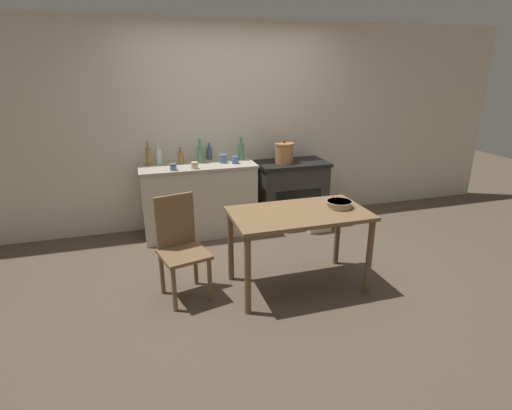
{
  "coord_description": "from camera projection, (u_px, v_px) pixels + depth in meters",
  "views": [
    {
      "loc": [
        -1.2,
        -3.45,
        2.01
      ],
      "look_at": [
        0.0,
        0.47,
        0.58
      ],
      "focal_mm": 28.0,
      "sensor_mm": 36.0,
      "label": 1
    }
  ],
  "objects": [
    {
      "name": "bottle_far_left",
      "position": [
        159.0,
        156.0,
        4.77
      ],
      "size": [
        0.07,
        0.07,
        0.26
      ],
      "color": "silver",
      "rests_on": "counter_cabinet"
    },
    {
      "name": "bottle_left",
      "position": [
        200.0,
        153.0,
        4.84
      ],
      "size": [
        0.08,
        0.08,
        0.3
      ],
      "color": "#517F5B",
      "rests_on": "counter_cabinet"
    },
    {
      "name": "counter_cabinet",
      "position": [
        199.0,
        199.0,
        4.95
      ],
      "size": [
        1.38,
        0.62,
        0.89
      ],
      "color": "beige",
      "rests_on": "ground_plane"
    },
    {
      "name": "bottle_center_right",
      "position": [
        209.0,
        153.0,
        5.03
      ],
      "size": [
        0.07,
        0.07,
        0.2
      ],
      "color": "#3D5675",
      "rests_on": "counter_cabinet"
    },
    {
      "name": "stove",
      "position": [
        291.0,
        192.0,
        5.33
      ],
      "size": [
        0.91,
        0.57,
        0.83
      ],
      "color": "#2D2B28",
      "rests_on": "ground_plane"
    },
    {
      "name": "work_table",
      "position": [
        299.0,
        223.0,
        3.65
      ],
      "size": [
        1.25,
        0.7,
        0.76
      ],
      "color": "brown",
      "rests_on": "ground_plane"
    },
    {
      "name": "ground_plane",
      "position": [
        269.0,
        272.0,
        4.11
      ],
      "size": [
        14.0,
        14.0,
        0.0
      ],
      "primitive_type": "plane",
      "color": "brown"
    },
    {
      "name": "chair",
      "position": [
        181.0,
        245.0,
        3.58
      ],
      "size": [
        0.48,
        0.48,
        0.93
      ],
      "rotation": [
        0.0,
        0.0,
        0.24
      ],
      "color": "brown",
      "rests_on": "ground_plane"
    },
    {
      "name": "cup_right",
      "position": [
        194.0,
        165.0,
        4.58
      ],
      "size": [
        0.08,
        0.08,
        0.08
      ],
      "primitive_type": "cylinder",
      "color": "beige",
      "rests_on": "counter_cabinet"
    },
    {
      "name": "stock_pot",
      "position": [
        284.0,
        153.0,
        5.12
      ],
      "size": [
        0.25,
        0.25,
        0.28
      ],
      "color": "#B77A47",
      "rests_on": "stove"
    },
    {
      "name": "bottle_center",
      "position": [
        181.0,
        157.0,
        4.8
      ],
      "size": [
        0.07,
        0.07,
        0.2
      ],
      "color": "olive",
      "rests_on": "counter_cabinet"
    },
    {
      "name": "cup_mid_right",
      "position": [
        235.0,
        160.0,
        4.82
      ],
      "size": [
        0.08,
        0.08,
        0.09
      ],
      "primitive_type": "cylinder",
      "color": "#4C6B99",
      "rests_on": "counter_cabinet"
    },
    {
      "name": "cup_end_right",
      "position": [
        173.0,
        167.0,
        4.51
      ],
      "size": [
        0.07,
        0.07,
        0.08
      ],
      "primitive_type": "cylinder",
      "color": "#4C6B99",
      "rests_on": "counter_cabinet"
    },
    {
      "name": "flour_sack",
      "position": [
        318.0,
        217.0,
        5.1
      ],
      "size": [
        0.3,
        0.21,
        0.35
      ],
      "primitive_type": "cube",
      "color": "beige",
      "rests_on": "ground_plane"
    },
    {
      "name": "bottle_center_left",
      "position": [
        241.0,
        151.0,
        4.98
      ],
      "size": [
        0.08,
        0.08,
        0.29
      ],
      "color": "#517F5B",
      "rests_on": "counter_cabinet"
    },
    {
      "name": "bottle_mid_left",
      "position": [
        148.0,
        156.0,
        4.71
      ],
      "size": [
        0.06,
        0.06,
        0.29
      ],
      "color": "olive",
      "rests_on": "counter_cabinet"
    },
    {
      "name": "cup_far_right",
      "position": [
        223.0,
        159.0,
        4.85
      ],
      "size": [
        0.08,
        0.08,
        0.1
      ],
      "primitive_type": "cylinder",
      "color": "#4C6B99",
      "rests_on": "counter_cabinet"
    },
    {
      "name": "mixing_bowl_large",
      "position": [
        339.0,
        204.0,
        3.71
      ],
      "size": [
        0.25,
        0.25,
        0.06
      ],
      "color": "tan",
      "rests_on": "work_table"
    },
    {
      "name": "wall_back",
      "position": [
        230.0,
        126.0,
        5.12
      ],
      "size": [
        8.0,
        0.07,
        2.55
      ],
      "color": "beige",
      "rests_on": "ground_plane"
    }
  ]
}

